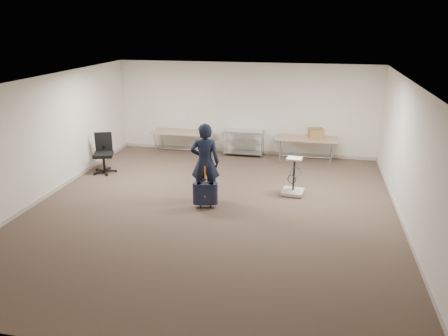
# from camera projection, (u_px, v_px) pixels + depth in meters

# --- Properties ---
(ground) EXTENTS (9.00, 9.00, 0.00)m
(ground) POSITION_uv_depth(u_px,v_px,m) (212.00, 210.00, 9.65)
(ground) COLOR #443629
(ground) RESTS_ON ground
(room_shell) EXTENTS (8.00, 9.00, 9.00)m
(room_shell) POSITION_uv_depth(u_px,v_px,m) (225.00, 186.00, 10.92)
(room_shell) COLOR silver
(room_shell) RESTS_ON ground
(folding_table_left) EXTENTS (1.80, 0.75, 0.73)m
(folding_table_left) POSITION_uv_depth(u_px,v_px,m) (181.00, 133.00, 13.47)
(folding_table_left) COLOR #93765A
(folding_table_left) RESTS_ON ground
(folding_table_right) EXTENTS (1.80, 0.75, 0.73)m
(folding_table_right) POSITION_uv_depth(u_px,v_px,m) (306.00, 140.00, 12.72)
(folding_table_right) COLOR #93765A
(folding_table_right) RESTS_ON ground
(wire_shelf) EXTENTS (1.22, 0.47, 0.80)m
(wire_shelf) POSITION_uv_depth(u_px,v_px,m) (243.00, 142.00, 13.40)
(wire_shelf) COLOR silver
(wire_shelf) RESTS_ON ground
(person) EXTENTS (0.71, 0.51, 1.82)m
(person) POSITION_uv_depth(u_px,v_px,m) (205.00, 162.00, 9.95)
(person) COLOR black
(person) RESTS_ON ground
(suitcase) EXTENTS (0.39, 0.27, 0.97)m
(suitcase) POSITION_uv_depth(u_px,v_px,m) (205.00, 194.00, 9.67)
(suitcase) COLOR black
(suitcase) RESTS_ON ground
(office_chair) EXTENTS (0.66, 0.66, 1.08)m
(office_chair) POSITION_uv_depth(u_px,v_px,m) (104.00, 161.00, 11.96)
(office_chair) COLOR black
(office_chair) RESTS_ON ground
(equipment_cart) EXTENTS (0.55, 0.55, 0.92)m
(equipment_cart) POSITION_uv_depth(u_px,v_px,m) (293.00, 185.00, 10.45)
(equipment_cart) COLOR beige
(equipment_cart) RESTS_ON ground
(cardboard_box) EXTENTS (0.47, 0.41, 0.30)m
(cardboard_box) POSITION_uv_depth(u_px,v_px,m) (316.00, 133.00, 12.63)
(cardboard_box) COLOR #906043
(cardboard_box) RESTS_ON folding_table_right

